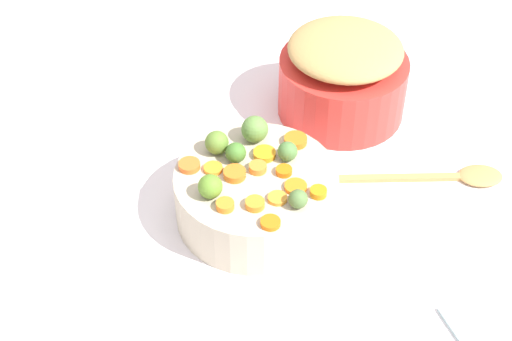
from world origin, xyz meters
The scene contains 25 objects.
tabletop centered at (0.00, 0.00, 0.01)m, with size 2.40×2.40×0.02m, color white.
serving_bowl_carrots centered at (0.01, -0.02, 0.06)m, with size 0.26×0.26×0.09m, color #BDB197.
metal_pot centered at (-0.17, -0.28, 0.08)m, with size 0.23×0.23×0.11m, color red.
stuffing_mound centered at (-0.17, -0.28, 0.16)m, with size 0.20×0.20×0.05m, color tan.
carrot_slice_0 centered at (0.08, -0.04, 0.11)m, with size 0.03×0.03×0.01m, color orange.
carrot_slice_1 centered at (-0.01, -0.07, 0.11)m, with size 0.04×0.04×0.01m, color orange.
carrot_slice_2 centered at (-0.02, 0.03, 0.11)m, with size 0.03×0.03×0.01m, color orange.
carrot_slice_3 centered at (-0.06, -0.10, 0.11)m, with size 0.04×0.04×0.01m, color orange.
carrot_slice_4 centered at (0.06, 0.04, 0.11)m, with size 0.03×0.03×0.01m, color orange.
carrot_slice_5 centered at (-0.08, 0.03, 0.11)m, with size 0.03×0.03×0.01m, color orange.
carrot_slice_6 centered at (0.11, -0.05, 0.11)m, with size 0.03×0.03×0.01m, color orange.
carrot_slice_7 centered at (0.01, -0.04, 0.11)m, with size 0.03×0.03×0.01m, color orange.
carrot_slice_8 centered at (0.00, 0.08, 0.11)m, with size 0.03×0.03×0.01m, color orange.
carrot_slice_9 centered at (0.04, -0.03, 0.11)m, with size 0.03×0.03×0.01m, color orange.
carrot_slice_10 centered at (-0.05, 0.01, 0.11)m, with size 0.03×0.03×0.01m, color orange.
carrot_slice_11 centered at (0.02, 0.04, 0.11)m, with size 0.03×0.03×0.01m, color orange.
carrot_slice_12 centered at (-0.03, -0.03, 0.11)m, with size 0.03×0.03×0.01m, color orange.
brussels_sprout_0 centered at (-0.04, -0.06, 0.12)m, with size 0.03×0.03×0.03m, color #4C7A3B.
brussels_sprout_1 centered at (-0.04, 0.05, 0.12)m, with size 0.03×0.03×0.03m, color #51743B.
brussels_sprout_2 centered at (0.07, -0.09, 0.13)m, with size 0.04×0.04×0.04m, color olive.
brussels_sprout_3 centered at (0.08, 0.01, 0.13)m, with size 0.04×0.04×0.04m, color #5C8929.
brussels_sprout_4 centered at (0.01, -0.11, 0.13)m, with size 0.04×0.04×0.04m, color #5D883D.
brussels_sprout_5 centered at (0.04, -0.06, 0.12)m, with size 0.03×0.03×0.03m, color #43772B.
wooden_spoon centered at (-0.33, -0.08, 0.03)m, with size 0.29×0.06×0.01m.
dish_towel centered at (-0.31, 0.23, 0.02)m, with size 0.12×0.12×0.01m, color #9EB7BA.
Camera 1 is at (0.09, 0.84, 0.92)m, focal length 54.31 mm.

